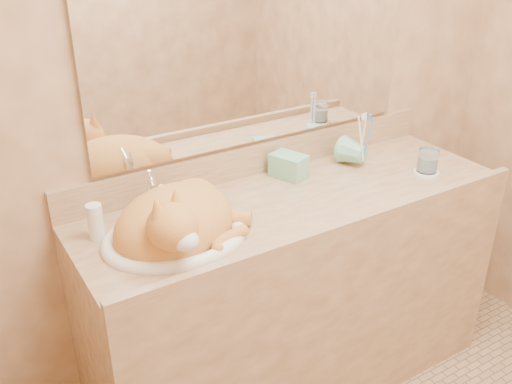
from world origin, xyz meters
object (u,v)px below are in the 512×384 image
soap_dispenser (304,156)px  water_glass (428,160)px  toothbrush_cup (363,156)px  sink_basin (174,218)px  cat (177,220)px  vanity_counter (294,295)px

soap_dispenser → water_glass: size_ratio=2.20×
soap_dispenser → toothbrush_cup: 0.28m
sink_basin → toothbrush_cup: bearing=-1.0°
sink_basin → water_glass: sink_basin is taller
toothbrush_cup → cat: bearing=-172.4°
soap_dispenser → water_glass: 0.49m
cat → water_glass: (1.03, -0.06, -0.02)m
sink_basin → vanity_counter: bearing=-5.4°
vanity_counter → toothbrush_cup: size_ratio=14.31×
vanity_counter → sink_basin: size_ratio=3.49×
vanity_counter → toothbrush_cup: (0.37, 0.08, 0.48)m
vanity_counter → cat: cat is taller
water_glass → cat: bearing=176.9°
soap_dispenser → toothbrush_cup: soap_dispenser is taller
soap_dispenser → water_glass: soap_dispenser is taller
vanity_counter → water_glass: 0.74m
vanity_counter → cat: size_ratio=3.75×
vanity_counter → water_glass: water_glass is taller
water_glass → soap_dispenser: bearing=156.1°
toothbrush_cup → water_glass: bearing=-43.7°
vanity_counter → water_glass: (0.55, -0.09, 0.48)m
vanity_counter → water_glass: bearing=-9.2°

